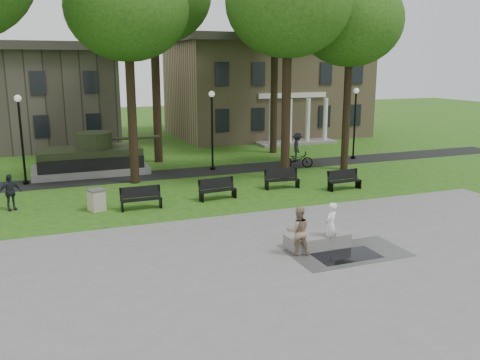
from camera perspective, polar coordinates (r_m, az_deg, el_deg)
The scene contains 25 objects.
ground at distance 19.73m, azimuth 6.81°, elevation -5.78°, with size 120.00×120.00×0.00m, color #214A11.
plaza at distance 15.80m, azimuth 15.48°, elevation -11.03°, with size 22.00×16.00×0.02m, color gray.
footpath at distance 30.46m, azimuth -3.81°, elevation 1.00°, with size 44.00×2.60×0.01m, color black.
building_right at distance 46.49m, azimuth 2.79°, elevation 10.54°, with size 17.00×12.00×8.60m.
building_left at distance 43.08m, azimuth -24.28°, elevation 8.24°, with size 15.00×10.00×7.20m, color #4C443D.
tree_1 at distance 27.42m, azimuth -12.58°, elevation 18.22°, with size 6.20×6.20×11.63m.
tree_2 at distance 28.01m, azimuth 5.44°, elevation 19.08°, with size 6.60×6.60×12.16m.
tree_3 at distance 31.04m, azimuth 12.33°, elevation 16.92°, with size 6.00×6.00×11.19m.
tree_5 at distance 36.51m, azimuth 3.98°, elevation 18.22°, with size 6.40×6.40×12.44m.
lamp_left at distance 28.98m, azimuth -23.37°, elevation 4.94°, with size 0.36×0.36×4.73m.
lamp_mid at distance 30.44m, azimuth -3.15°, elevation 6.32°, with size 0.36×0.36×4.73m.
lamp_right at distance 34.85m, azimuth 12.79°, elevation 6.86°, with size 0.36×0.36×4.73m.
tank_monument at distance 31.02m, azimuth -16.43°, elevation 2.32°, with size 7.45×3.40×2.40m.
puddle at distance 17.56m, azimuth 11.89°, elevation -8.31°, with size 2.20×1.20×0.00m, color black.
concrete_block at distance 18.15m, azimuth 8.66°, elevation -6.70°, with size 2.20×1.00×0.45m, color gray.
skateboard at distance 18.16m, azimuth 9.51°, elevation -7.36°, with size 0.78×0.20×0.07m, color brown.
skateboarder at distance 17.85m, azimuth 10.15°, elevation -5.07°, with size 0.60×0.39×1.65m, color white.
friend_watching at distance 17.14m, azimuth 6.56°, elevation -5.70°, with size 0.80×0.63×1.65m, color #937A5F.
pedestrian_walker at distance 24.34m, azimuth -24.43°, elevation -1.27°, with size 0.95×0.40×1.62m, color #21242C.
cyclist at distance 31.50m, azimuth 6.44°, elevation 2.97°, with size 2.06×1.38×2.16m.
park_bench_0 at distance 22.88m, azimuth -11.07°, elevation -1.93°, with size 1.80×0.52×1.00m.
park_bench_1 at distance 24.08m, azimuth -2.57°, elevation -0.95°, with size 1.83×0.69×1.00m.
park_bench_2 at distance 26.25m, azimuth 4.68°, elevation 0.19°, with size 1.83×0.67×1.00m.
park_bench_3 at distance 26.46m, azimuth 11.58°, elevation 0.08°, with size 1.82×0.59×1.00m.
trash_bin at distance 23.08m, azimuth -15.82°, elevation -2.15°, with size 0.86×0.86×0.96m.
Camera 1 is at (-8.89, -16.44, 6.31)m, focal length 38.00 mm.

